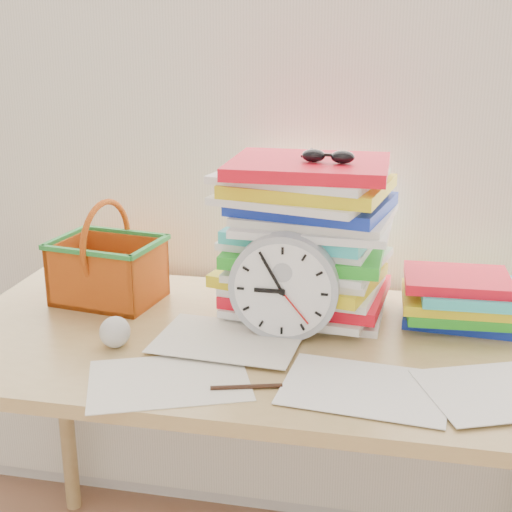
% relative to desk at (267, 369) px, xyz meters
% --- Properties ---
extents(curtain, '(2.40, 0.01, 2.50)m').
position_rel_desk_xyz_m(curtain, '(0.00, 0.38, 0.62)').
color(curtain, white).
rests_on(curtain, room_shell).
extents(desk, '(1.40, 0.70, 0.75)m').
position_rel_desk_xyz_m(desk, '(0.00, 0.00, 0.00)').
color(desk, tan).
rests_on(desk, ground).
extents(paper_stack, '(0.41, 0.35, 0.36)m').
position_rel_desk_xyz_m(paper_stack, '(0.06, 0.17, 0.26)').
color(paper_stack, white).
rests_on(paper_stack, desk).
extents(clock, '(0.23, 0.05, 0.23)m').
position_rel_desk_xyz_m(clock, '(0.04, 0.01, 0.19)').
color(clock, '#A6ACB4').
rests_on(clock, desk).
extents(sunglasses, '(0.14, 0.12, 0.03)m').
position_rel_desk_xyz_m(sunglasses, '(0.11, 0.13, 0.45)').
color(sunglasses, black).
rests_on(sunglasses, paper_stack).
extents(book_stack, '(0.28, 0.22, 0.12)m').
position_rel_desk_xyz_m(book_stack, '(0.41, 0.17, 0.13)').
color(book_stack, white).
rests_on(book_stack, desk).
extents(basket, '(0.27, 0.23, 0.24)m').
position_rel_desk_xyz_m(basket, '(-0.42, 0.14, 0.20)').
color(basket, '#D15914').
rests_on(basket, desk).
extents(crumpled_ball, '(0.07, 0.07, 0.07)m').
position_rel_desk_xyz_m(crumpled_ball, '(-0.30, -0.10, 0.11)').
color(crumpled_ball, silver).
rests_on(crumpled_ball, desk).
extents(pen, '(0.13, 0.05, 0.01)m').
position_rel_desk_xyz_m(pen, '(0.01, -0.23, 0.08)').
color(pen, black).
rests_on(pen, desk).
extents(scattered_papers, '(1.26, 0.42, 0.02)m').
position_rel_desk_xyz_m(scattered_papers, '(0.00, 0.00, 0.08)').
color(scattered_papers, white).
rests_on(scattered_papers, desk).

